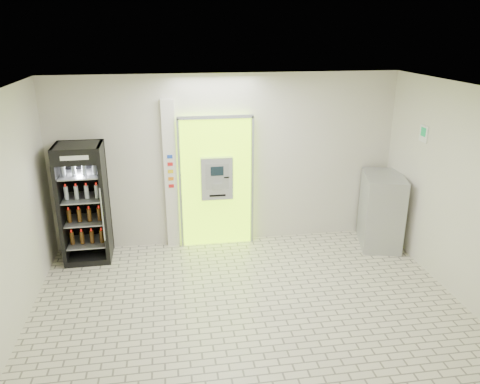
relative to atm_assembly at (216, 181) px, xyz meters
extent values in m
plane|color=beige|center=(0.20, -2.41, -1.17)|extent=(6.00, 6.00, 0.00)
plane|color=beige|center=(0.20, 0.09, 0.33)|extent=(6.00, 0.00, 6.00)
plane|color=beige|center=(0.20, -4.91, 0.33)|extent=(6.00, 0.00, 6.00)
plane|color=beige|center=(3.20, -2.41, 0.33)|extent=(0.00, 5.00, 5.00)
plane|color=white|center=(0.20, -2.41, 1.83)|extent=(6.00, 6.00, 0.00)
cube|color=#A6FB0B|center=(0.00, 0.02, -0.02)|extent=(1.20, 0.12, 2.30)
cube|color=gray|center=(0.00, -0.05, 1.13)|extent=(1.28, 0.04, 0.06)
cube|color=gray|center=(-0.63, -0.05, -0.02)|extent=(0.04, 0.04, 2.30)
cube|color=gray|center=(0.63, -0.05, -0.02)|extent=(0.04, 0.04, 2.30)
cube|color=black|center=(0.10, -0.04, -0.67)|extent=(0.62, 0.01, 0.67)
cube|color=black|center=(-0.34, -0.04, 0.81)|extent=(0.22, 0.01, 0.18)
cube|color=#A4A7AC|center=(0.00, -0.09, 0.08)|extent=(0.55, 0.12, 0.75)
cube|color=black|center=(0.00, -0.16, 0.23)|extent=(0.22, 0.01, 0.16)
cube|color=gray|center=(0.00, -0.16, -0.05)|extent=(0.16, 0.01, 0.12)
cube|color=black|center=(0.16, -0.16, 0.11)|extent=(0.09, 0.01, 0.02)
cube|color=black|center=(0.00, -0.16, -0.21)|extent=(0.28, 0.01, 0.03)
cube|color=silver|center=(-0.78, 0.04, 0.13)|extent=(0.22, 0.10, 2.60)
cube|color=#193FB2|center=(-0.78, -0.02, 0.48)|extent=(0.09, 0.01, 0.06)
cube|color=red|center=(-0.78, -0.02, 0.35)|extent=(0.09, 0.01, 0.06)
cube|color=yellow|center=(-0.78, -0.02, 0.22)|extent=(0.09, 0.01, 0.06)
cube|color=orange|center=(-0.78, -0.02, 0.09)|extent=(0.09, 0.01, 0.06)
cube|color=red|center=(-0.78, -0.02, -0.04)|extent=(0.09, 0.01, 0.06)
cube|color=black|center=(-2.20, -0.26, -0.18)|extent=(0.75, 0.68, 1.97)
cube|color=black|center=(-2.20, 0.05, -0.18)|extent=(0.74, 0.06, 1.97)
cube|color=red|center=(-2.20, -0.59, 0.67)|extent=(0.73, 0.02, 0.24)
cube|color=white|center=(-2.20, -0.60, 0.67)|extent=(0.41, 0.01, 0.07)
cube|color=black|center=(-2.20, -0.26, -1.12)|extent=(0.75, 0.68, 0.10)
cylinder|color=gray|center=(-1.88, -0.61, -0.26)|extent=(0.02, 0.02, 0.89)
cube|color=gray|center=(-2.20, -0.26, -0.88)|extent=(0.63, 0.58, 0.02)
cube|color=gray|center=(-2.20, -0.26, -0.48)|extent=(0.63, 0.58, 0.02)
cube|color=gray|center=(-2.20, -0.26, -0.09)|extent=(0.63, 0.58, 0.02)
cube|color=gray|center=(-2.20, -0.26, 0.31)|extent=(0.63, 0.58, 0.02)
cube|color=#A4A7AC|center=(2.87, -0.51, -0.52)|extent=(0.88, 1.11, 1.30)
cube|color=gray|center=(2.54, -0.51, -0.46)|extent=(0.26, 0.92, 0.01)
cube|color=white|center=(3.19, -1.01, 0.95)|extent=(0.02, 0.22, 0.26)
cube|color=#0C8545|center=(3.18, -1.01, 0.98)|extent=(0.00, 0.14, 0.14)
camera|label=1|loc=(-0.81, -7.70, 2.54)|focal=35.00mm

